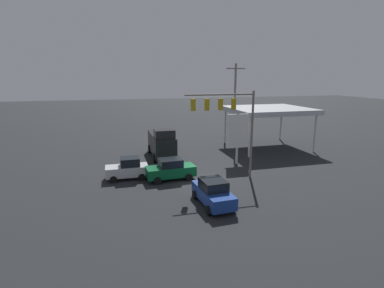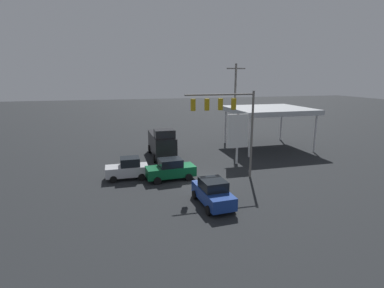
{
  "view_description": "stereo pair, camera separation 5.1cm",
  "coord_description": "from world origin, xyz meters",
  "px_view_note": "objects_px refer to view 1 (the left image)",
  "views": [
    {
      "loc": [
        7.2,
        24.89,
        9.18
      ],
      "look_at": [
        0.0,
        -2.0,
        2.85
      ],
      "focal_mm": 28.0,
      "sensor_mm": 36.0,
      "label": 1
    },
    {
      "loc": [
        7.15,
        24.91,
        9.18
      ],
      "look_at": [
        0.0,
        -2.0,
        2.85
      ],
      "focal_mm": 28.0,
      "sensor_mm": 36.0,
      "label": 2
    }
  ],
  "objects_px": {
    "price_sign": "(237,132)",
    "delivery_truck": "(162,143)",
    "sedan_waiting": "(213,193)",
    "hatchback_crossing": "(128,169)",
    "traffic_signal_assembly": "(227,114)",
    "utility_pole": "(235,105)",
    "sedan_far": "(171,169)"
  },
  "relations": [
    {
      "from": "hatchback_crossing",
      "to": "sedan_waiting",
      "type": "height_order",
      "value": "hatchback_crossing"
    },
    {
      "from": "traffic_signal_assembly",
      "to": "utility_pole",
      "type": "height_order",
      "value": "utility_pole"
    },
    {
      "from": "traffic_signal_assembly",
      "to": "price_sign",
      "type": "distance_m",
      "value": 5.87
    },
    {
      "from": "sedan_far",
      "to": "delivery_truck",
      "type": "height_order",
      "value": "delivery_truck"
    },
    {
      "from": "utility_pole",
      "to": "delivery_truck",
      "type": "xyz_separation_m",
      "value": [
        9.67,
        1.82,
        -3.94
      ]
    },
    {
      "from": "utility_pole",
      "to": "sedan_waiting",
      "type": "relative_size",
      "value": 2.37
    },
    {
      "from": "sedan_far",
      "to": "sedan_waiting",
      "type": "distance_m",
      "value": 6.52
    },
    {
      "from": "sedan_far",
      "to": "price_sign",
      "type": "bearing_deg",
      "value": -162.03
    },
    {
      "from": "utility_pole",
      "to": "price_sign",
      "type": "bearing_deg",
      "value": 70.01
    },
    {
      "from": "utility_pole",
      "to": "sedan_far",
      "type": "distance_m",
      "value": 14.77
    },
    {
      "from": "delivery_truck",
      "to": "sedan_waiting",
      "type": "xyz_separation_m",
      "value": [
        -1.42,
        14.05,
        -0.74
      ]
    },
    {
      "from": "hatchback_crossing",
      "to": "price_sign",
      "type": "bearing_deg",
      "value": -170.28
    },
    {
      "from": "sedan_far",
      "to": "hatchback_crossing",
      "type": "height_order",
      "value": "hatchback_crossing"
    },
    {
      "from": "traffic_signal_assembly",
      "to": "hatchback_crossing",
      "type": "distance_m",
      "value": 10.28
    },
    {
      "from": "traffic_signal_assembly",
      "to": "sedan_waiting",
      "type": "relative_size",
      "value": 1.76
    },
    {
      "from": "price_sign",
      "to": "hatchback_crossing",
      "type": "bearing_deg",
      "value": 9.56
    },
    {
      "from": "sedan_far",
      "to": "hatchback_crossing",
      "type": "xyz_separation_m",
      "value": [
        3.74,
        -1.25,
        -0.0
      ]
    },
    {
      "from": "delivery_truck",
      "to": "sedan_waiting",
      "type": "bearing_deg",
      "value": 5.72
    },
    {
      "from": "price_sign",
      "to": "delivery_truck",
      "type": "distance_m",
      "value": 8.83
    },
    {
      "from": "traffic_signal_assembly",
      "to": "utility_pole",
      "type": "relative_size",
      "value": 0.74
    },
    {
      "from": "sedan_waiting",
      "to": "price_sign",
      "type": "bearing_deg",
      "value": 144.34
    },
    {
      "from": "price_sign",
      "to": "sedan_waiting",
      "type": "distance_m",
      "value": 11.39
    },
    {
      "from": "price_sign",
      "to": "sedan_far",
      "type": "relative_size",
      "value": 1.18
    },
    {
      "from": "utility_pole",
      "to": "hatchback_crossing",
      "type": "height_order",
      "value": "utility_pole"
    },
    {
      "from": "sedan_waiting",
      "to": "utility_pole",
      "type": "bearing_deg",
      "value": 148.93
    },
    {
      "from": "sedan_far",
      "to": "delivery_truck",
      "type": "bearing_deg",
      "value": -97.87
    },
    {
      "from": "traffic_signal_assembly",
      "to": "utility_pole",
      "type": "distance_m",
      "value": 12.05
    },
    {
      "from": "traffic_signal_assembly",
      "to": "sedan_waiting",
      "type": "height_order",
      "value": "traffic_signal_assembly"
    },
    {
      "from": "utility_pole",
      "to": "hatchback_crossing",
      "type": "bearing_deg",
      "value": 31.12
    },
    {
      "from": "price_sign",
      "to": "sedan_waiting",
      "type": "bearing_deg",
      "value": 57.96
    },
    {
      "from": "delivery_truck",
      "to": "sedan_waiting",
      "type": "relative_size",
      "value": 1.51
    },
    {
      "from": "sedan_waiting",
      "to": "sedan_far",
      "type": "bearing_deg",
      "value": -166.51
    }
  ]
}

